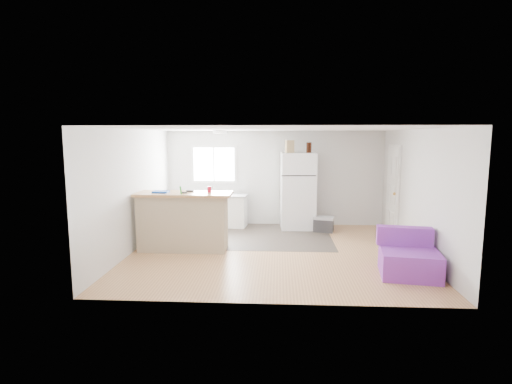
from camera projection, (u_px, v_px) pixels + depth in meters
The scene contains 19 objects.
room at pixel (273, 192), 7.73m from camera, with size 5.51×5.01×2.41m.
vinyl_zone at pixel (242, 235), 9.17m from camera, with size 4.05×2.50×0.00m, color #332D26.
window at pixel (214, 164), 10.23m from camera, with size 1.18×0.06×0.98m.
interior_door at pixel (393, 191), 9.14m from camera, with size 0.11×0.92×2.10m.
ceiling_fixture at pixel (220, 132), 8.83m from camera, with size 0.30×0.30×0.07m, color white.
kitchen_cabinets at pixel (212, 210), 10.12m from camera, with size 1.86×0.75×1.07m.
peninsula at pixel (183, 221), 7.96m from camera, with size 1.89×0.73×1.16m.
refrigerator at pixel (298, 191), 9.81m from camera, with size 0.87×0.83×1.87m.
cooler at pixel (324, 224), 9.52m from camera, with size 0.54×0.43×0.37m.
purple_seat at pixel (409, 259), 6.54m from camera, with size 1.02×0.98×0.74m.
cleaner_jug at pixel (206, 244), 7.94m from camera, with size 0.16×0.13×0.30m.
mop at pixel (180, 240), 7.84m from camera, with size 0.25×0.37×1.32m.
red_cup at pixel (209, 189), 7.89m from camera, with size 0.08×0.08×0.12m, color red.
blue_tray at pixel (161, 192), 7.86m from camera, with size 0.30×0.22×0.04m, color blue.
tool_a at pixel (190, 191), 7.98m from camera, with size 0.14×0.05×0.03m, color black.
tool_b at pixel (184, 193), 7.78m from camera, with size 0.10×0.04×0.03m, color black.
cardboard_box at pixel (290, 147), 9.60m from camera, with size 0.20×0.10×0.30m, color tan.
bottle_left at pixel (308, 148), 9.58m from camera, with size 0.07×0.07×0.25m, color #341409.
bottle_right at pixel (310, 148), 9.65m from camera, with size 0.07×0.07×0.25m, color #341409.
Camera 1 is at (0.11, -7.67, 2.26)m, focal length 28.00 mm.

